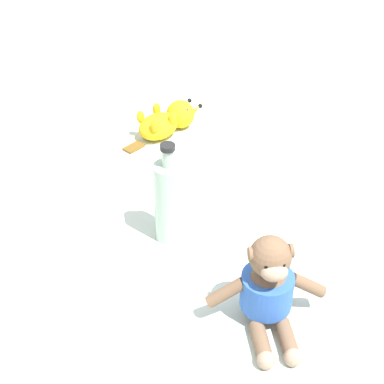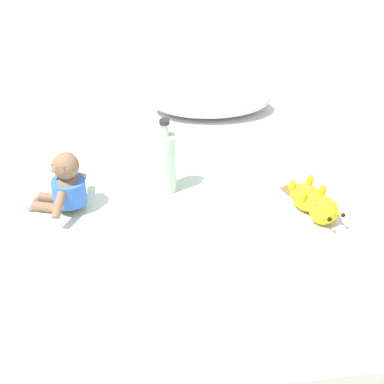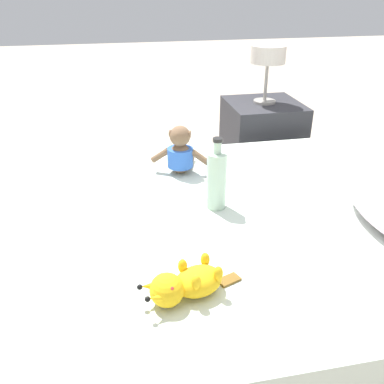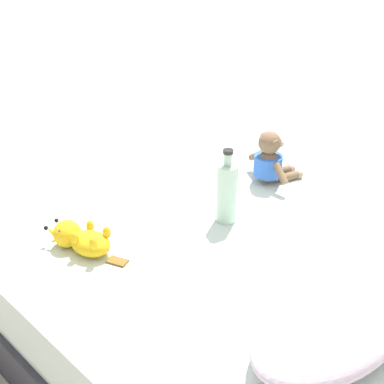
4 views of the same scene
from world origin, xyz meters
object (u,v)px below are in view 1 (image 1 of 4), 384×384
plush_yellow_creature (168,121)px  glass_bottle (169,201)px  plush_monkey (268,289)px  bed (158,277)px

plush_yellow_creature → glass_bottle: (-0.51, 0.22, 0.08)m
glass_bottle → plush_monkey: bearing=-167.5°
plush_yellow_creature → plush_monkey: bearing=170.8°
bed → plush_monkey: bearing=-168.2°
bed → plush_monkey: 0.55m
plush_monkey → bed: bearing=11.8°
plush_monkey → glass_bottle: glass_bottle is taller
plush_monkey → plush_yellow_creature: plush_monkey is taller
glass_bottle → bed: bearing=8.4°
plush_monkey → plush_yellow_creature: size_ratio=0.86×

